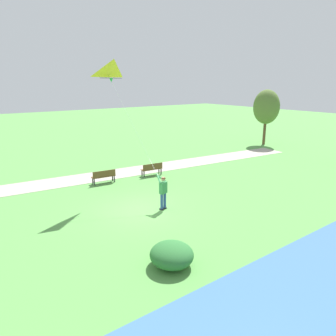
{
  "coord_description": "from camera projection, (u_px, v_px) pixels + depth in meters",
  "views": [
    {
      "loc": [
        13.06,
        -7.87,
        6.31
      ],
      "look_at": [
        0.32,
        1.46,
        2.03
      ],
      "focal_mm": 33.97,
      "sensor_mm": 36.0,
      "label": 1
    }
  ],
  "objects": [
    {
      "name": "lakeside_shrub",
      "position": [
        172.0,
        255.0,
        11.2
      ],
      "size": [
        1.59,
        1.55,
        0.85
      ],
      "primitive_type": "ellipsoid",
      "color": "#2D7033",
      "rests_on": "ground"
    },
    {
      "name": "flying_kite",
      "position": [
        114.0,
        71.0,
        16.66
      ],
      "size": [
        3.58,
        1.95,
        5.7
      ],
      "color": "yellow"
    },
    {
      "name": "park_bench_near_walkway",
      "position": [
        104.0,
        176.0,
        20.36
      ],
      "size": [
        0.59,
        1.54,
        0.88
      ],
      "color": "brown",
      "rests_on": "ground"
    },
    {
      "name": "tree_treeline_left",
      "position": [
        266.0,
        107.0,
        32.32
      ],
      "size": [
        2.72,
        2.46,
        5.61
      ],
      "color": "brown",
      "rests_on": "ground"
    },
    {
      "name": "person_kite_flyer",
      "position": [
        163.0,
        190.0,
        16.07
      ],
      "size": [
        0.63,
        0.51,
        1.83
      ],
      "color": "#232328",
      "rests_on": "ground"
    },
    {
      "name": "ground_plane",
      "position": [
        141.0,
        209.0,
        16.31
      ],
      "size": [
        120.0,
        120.0,
        0.0
      ],
      "primitive_type": "plane",
      "color": "#569947"
    },
    {
      "name": "park_bench_far_walkway",
      "position": [
        152.0,
        168.0,
        22.08
      ],
      "size": [
        0.59,
        1.54,
        0.88
      ],
      "color": "brown",
      "rests_on": "ground"
    },
    {
      "name": "walkway_path",
      "position": [
        116.0,
        174.0,
        22.62
      ],
      "size": [
        5.55,
        32.08,
        0.02
      ],
      "primitive_type": "cube",
      "rotation": [
        0.0,
        0.0,
        -0.1
      ],
      "color": "#ADA393",
      "rests_on": "ground"
    }
  ]
}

